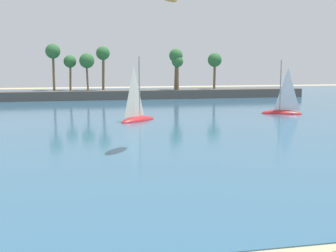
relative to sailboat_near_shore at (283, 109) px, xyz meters
name	(u,v)px	position (x,y,z in m)	size (l,w,h in m)	color
sea	(95,107)	(-25.28, 15.12, -0.76)	(220.00, 112.54, 0.06)	#33607F
palm_headland	(92,89)	(-24.97, 31.41, 1.27)	(88.11, 6.00, 10.88)	#514C47
sailboat_near_shore	(283,109)	(0.00, 0.00, 0.00)	(5.72, 3.90, 8.05)	red
sailboat_mid_bay	(137,115)	(-20.94, -3.29, 0.03)	(5.49, 5.12, 8.39)	red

